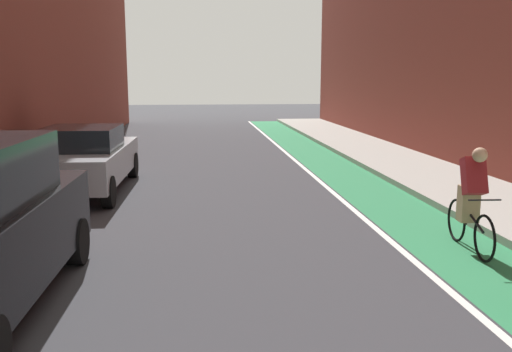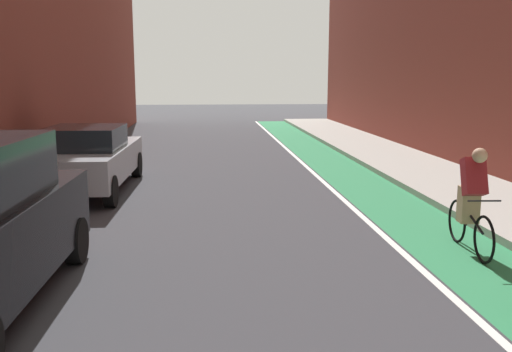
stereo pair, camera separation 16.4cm
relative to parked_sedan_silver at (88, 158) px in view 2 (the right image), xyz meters
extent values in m
plane|color=#38383D|center=(3.20, -0.94, -0.79)|extent=(85.02, 85.02, 0.00)
cube|color=#2D8451|center=(6.64, 1.06, -0.79)|extent=(1.60, 38.65, 0.00)
cube|color=white|center=(5.74, 1.06, -0.79)|extent=(0.12, 38.65, 0.00)
cube|color=#A8A59E|center=(8.77, 1.06, -0.72)|extent=(2.66, 38.65, 0.14)
cylinder|color=black|center=(0.89, -5.28, -0.46)|extent=(0.24, 0.67, 0.66)
cube|color=#9EA0A8|center=(0.00, 0.05, -0.11)|extent=(1.98, 4.72, 0.70)
cube|color=black|center=(-0.01, -0.18, 0.47)|extent=(1.68, 2.01, 0.55)
cylinder|color=black|center=(-0.79, 1.86, -0.46)|extent=(0.24, 0.67, 0.66)
cylinder|color=black|center=(0.89, 1.81, -0.46)|extent=(0.24, 0.67, 0.66)
cylinder|color=black|center=(-0.89, -1.71, -0.46)|extent=(0.24, 0.67, 0.66)
cylinder|color=black|center=(0.79, -1.76, -0.46)|extent=(0.24, 0.67, 0.66)
torus|color=black|center=(6.73, -5.80, -0.44)|extent=(0.09, 0.70, 0.70)
torus|color=black|center=(6.80, -4.76, -0.44)|extent=(0.09, 0.70, 0.70)
cylinder|color=black|center=(6.76, -5.28, -0.22)|extent=(0.11, 0.96, 0.33)
cylinder|color=black|center=(6.78, -5.10, -0.14)|extent=(0.04, 0.12, 0.55)
cylinder|color=black|center=(6.73, -5.72, 0.11)|extent=(0.48, 0.06, 0.02)
cube|color=tan|center=(6.77, -5.17, -0.07)|extent=(0.30, 0.26, 0.56)
cube|color=maroon|center=(6.76, -5.30, 0.39)|extent=(0.35, 0.42, 0.60)
sphere|color=tan|center=(6.75, -5.46, 0.73)|extent=(0.22, 0.22, 0.22)
camera|label=1|loc=(2.62, -13.19, 1.86)|focal=39.20mm
camera|label=2|loc=(2.79, -13.20, 1.86)|focal=39.20mm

